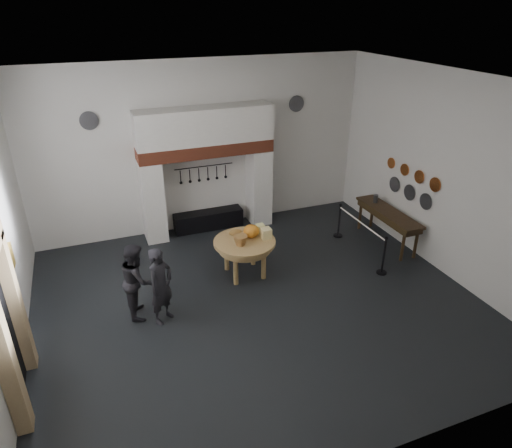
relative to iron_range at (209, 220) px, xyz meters
name	(u,v)px	position (x,y,z in m)	size (l,w,h in m)	color
floor	(257,301)	(0.00, -3.72, -0.25)	(9.00, 8.00, 0.02)	black
ceiling	(257,83)	(0.00, -3.72, 4.25)	(9.00, 8.00, 0.02)	silver
wall_back	(202,147)	(0.00, 0.28, 2.00)	(9.00, 0.02, 4.50)	silver
wall_front	(381,333)	(0.00, -7.72, 2.00)	(9.00, 0.02, 4.50)	silver
wall_right	(445,175)	(4.50, -3.72, 2.00)	(0.02, 8.00, 4.50)	silver
chimney_pier_left	(153,201)	(-1.48, -0.07, 0.82)	(0.55, 0.70, 2.15)	silver
chimney_pier_right	(259,186)	(1.48, -0.07, 0.82)	(0.55, 0.70, 2.15)	silver
hearth_brick_band	(206,149)	(0.00, -0.07, 2.06)	(3.50, 0.72, 0.32)	#9E442B
chimney_hood	(204,125)	(0.00, -0.07, 2.67)	(3.50, 0.70, 0.90)	silver
iron_range	(209,220)	(0.00, 0.00, 0.00)	(1.90, 0.45, 0.50)	black
utensil_rail	(204,166)	(0.00, 0.20, 1.50)	(0.02, 0.02, 1.60)	black
door_recess	(4,334)	(-4.47, -4.72, 1.00)	(0.04, 1.10, 2.50)	black
door_jamb_near	(6,360)	(-4.38, -5.42, 1.05)	(0.22, 0.30, 2.60)	tan
door_jamb_far	(14,304)	(-4.38, -4.02, 1.05)	(0.22, 0.30, 2.60)	tan
wall_plaque	(11,257)	(-4.45, -2.92, 1.35)	(0.05, 0.34, 0.44)	gold
work_table	(245,242)	(0.13, -2.60, 0.59)	(1.41, 1.41, 0.07)	tan
pumpkin	(251,231)	(0.33, -2.50, 0.78)	(0.36, 0.36, 0.31)	orange
cheese_block_big	(266,233)	(0.63, -2.65, 0.74)	(0.22, 0.22, 0.24)	#E5D289
cheese_block_small	(260,229)	(0.61, -2.35, 0.72)	(0.18, 0.18, 0.20)	#FFFC98
wicker_basket	(240,240)	(-0.02, -2.75, 0.73)	(0.32, 0.32, 0.22)	#A1803B
bread_loaf	(235,232)	(0.03, -2.25, 0.69)	(0.31, 0.18, 0.13)	#AA853C
visitor_near	(161,286)	(-1.95, -3.61, 0.55)	(0.58, 0.38, 1.60)	black
visitor_far	(137,280)	(-2.35, -3.21, 0.54)	(0.77, 0.60, 1.57)	black
side_table	(389,212)	(4.10, -2.49, 0.62)	(0.55, 2.20, 0.06)	#332512
pewter_jug	(376,199)	(4.10, -1.89, 0.76)	(0.12, 0.12, 0.22)	#4C4C51
copper_pan_a	(435,185)	(4.46, -3.52, 1.70)	(0.34, 0.34, 0.03)	#C6662D
copper_pan_b	(419,177)	(4.46, -2.97, 1.70)	(0.32, 0.32, 0.03)	#C6662D
copper_pan_c	(405,170)	(4.46, -2.42, 1.70)	(0.30, 0.30, 0.03)	#C6662D
copper_pan_d	(391,163)	(4.46, -1.87, 1.70)	(0.28, 0.28, 0.03)	#C6662D
pewter_plate_left	(426,201)	(4.46, -3.32, 1.20)	(0.40, 0.40, 0.03)	#4C4C51
pewter_plate_mid	(409,193)	(4.46, -2.72, 1.20)	(0.40, 0.40, 0.03)	#4C4C51
pewter_plate_right	(395,184)	(4.46, -2.12, 1.20)	(0.40, 0.40, 0.03)	#4C4C51
pewter_plate_back_left	(89,121)	(-2.70, 0.24, 2.95)	(0.44, 0.44, 0.03)	#4C4C51
pewter_plate_back_right	(296,104)	(2.70, 0.24, 2.95)	(0.44, 0.44, 0.03)	#4C4C51
barrier_post_near	(384,256)	(3.13, -3.74, 0.20)	(0.05, 0.05, 0.90)	black
barrier_post_far	(339,221)	(3.13, -1.74, 0.20)	(0.05, 0.05, 0.90)	black
barrier_rope	(361,223)	(3.13, -2.74, 0.60)	(0.04, 0.04, 2.00)	white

